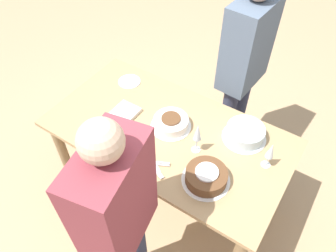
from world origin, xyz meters
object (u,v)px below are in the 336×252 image
(cake_back_decorated, at_px, (245,133))
(cake_center_white, at_px, (171,123))
(person_cutting, at_px, (118,214))
(person_watching, at_px, (245,60))
(wine_glass_near, at_px, (271,151))
(wine_glass_far, at_px, (198,133))
(cake_front_chocolate, at_px, (206,177))

(cake_back_decorated, bearing_deg, cake_center_white, -158.57)
(cake_center_white, relative_size, person_cutting, 0.17)
(person_watching, bearing_deg, cake_back_decorated, 31.75)
(person_cutting, relative_size, person_watching, 1.00)
(wine_glass_near, bearing_deg, person_watching, 126.28)
(person_watching, bearing_deg, wine_glass_far, 7.96)
(cake_back_decorated, distance_m, person_cutting, 0.97)
(wine_glass_near, distance_m, person_cutting, 0.92)
(cake_center_white, height_order, wine_glass_far, wine_glass_far)
(cake_back_decorated, xyz_separation_m, wine_glass_near, (0.20, -0.12, 0.09))
(cake_center_white, bearing_deg, cake_front_chocolate, -31.49)
(cake_front_chocolate, relative_size, wine_glass_far, 1.21)
(wine_glass_far, bearing_deg, person_cutting, -93.69)
(cake_center_white, xyz_separation_m, person_cutting, (0.19, -0.75, 0.16))
(cake_back_decorated, bearing_deg, person_cutting, -105.16)
(wine_glass_near, bearing_deg, cake_back_decorated, 147.76)
(cake_front_chocolate, relative_size, person_cutting, 0.18)
(cake_front_chocolate, xyz_separation_m, wine_glass_near, (0.25, 0.29, 0.09))
(cake_front_chocolate, bearing_deg, person_watching, 102.75)
(cake_center_white, bearing_deg, cake_back_decorated, 21.43)
(person_watching, bearing_deg, person_cutting, 4.50)
(cake_center_white, xyz_separation_m, wine_glass_near, (0.64, 0.05, 0.09))
(cake_center_white, distance_m, wine_glass_far, 0.28)
(cake_back_decorated, height_order, wine_glass_far, wine_glass_far)
(person_cutting, bearing_deg, cake_back_decorated, -26.38)
(cake_back_decorated, height_order, person_cutting, person_cutting)
(cake_center_white, height_order, wine_glass_near, wine_glass_near)
(wine_glass_far, relative_size, person_watching, 0.15)
(cake_front_chocolate, xyz_separation_m, person_cutting, (-0.20, -0.51, 0.16))
(cake_center_white, xyz_separation_m, cake_back_decorated, (0.44, 0.17, 0.01))
(cake_back_decorated, bearing_deg, cake_front_chocolate, -96.75)
(wine_glass_far, relative_size, person_cutting, 0.15)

